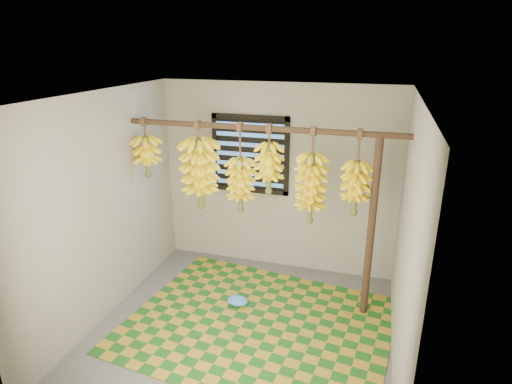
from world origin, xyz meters
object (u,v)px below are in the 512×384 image
(support_post, at_px, (371,230))
(plastic_bag, at_px, (238,301))
(banana_bunch_a, at_px, (147,156))
(banana_bunch_b, at_px, (200,174))
(woven_mat, at_px, (258,324))
(banana_bunch_f, at_px, (356,188))
(banana_bunch_c, at_px, (241,185))
(banana_bunch_d, at_px, (269,168))
(banana_bunch_e, at_px, (311,188))

(support_post, bearing_deg, plastic_bag, -168.83)
(banana_bunch_a, xyz_separation_m, banana_bunch_b, (0.65, 0.00, -0.15))
(woven_mat, relative_size, banana_bunch_f, 3.01)
(woven_mat, xyz_separation_m, banana_bunch_a, (-1.49, 0.55, 1.60))
(support_post, height_order, banana_bunch_b, banana_bunch_b)
(banana_bunch_b, bearing_deg, banana_bunch_c, -0.00)
(woven_mat, bearing_deg, banana_bunch_a, 159.73)
(banana_bunch_d, distance_m, banana_bunch_e, 0.49)
(banana_bunch_a, xyz_separation_m, banana_bunch_e, (1.91, 0.00, -0.21))
(banana_bunch_c, height_order, banana_bunch_f, same)
(plastic_bag, height_order, banana_bunch_c, banana_bunch_c)
(banana_bunch_e, bearing_deg, woven_mat, -127.15)
(banana_bunch_b, bearing_deg, banana_bunch_d, 0.00)
(banana_bunch_a, distance_m, banana_bunch_d, 1.45)
(banana_bunch_e, bearing_deg, support_post, -0.00)
(banana_bunch_b, bearing_deg, banana_bunch_a, 180.00)
(woven_mat, distance_m, banana_bunch_a, 2.25)
(plastic_bag, bearing_deg, banana_bunch_a, 166.83)
(banana_bunch_c, bearing_deg, support_post, 0.00)
(woven_mat, distance_m, banana_bunch_f, 1.77)
(banana_bunch_b, xyz_separation_m, banana_bunch_e, (1.25, 0.00, -0.05))
(banana_bunch_b, relative_size, banana_bunch_d, 1.33)
(banana_bunch_a, bearing_deg, support_post, 0.00)
(banana_bunch_c, relative_size, banana_bunch_d, 1.34)
(banana_bunch_d, relative_size, banana_bunch_f, 0.84)
(support_post, relative_size, banana_bunch_a, 2.93)
(woven_mat, height_order, banana_bunch_c, banana_bunch_c)
(banana_bunch_c, bearing_deg, banana_bunch_a, 180.00)
(support_post, relative_size, banana_bunch_e, 1.93)
(plastic_bag, xyz_separation_m, banana_bunch_a, (-1.17, 0.27, 1.54))
(banana_bunch_e, distance_m, banana_bunch_f, 0.46)
(plastic_bag, bearing_deg, woven_mat, -40.74)
(support_post, bearing_deg, banana_bunch_d, 180.00)
(support_post, height_order, banana_bunch_a, banana_bunch_a)
(plastic_bag, height_order, banana_bunch_f, banana_bunch_f)
(plastic_bag, relative_size, banana_bunch_e, 0.24)
(support_post, xyz_separation_m, banana_bunch_c, (-1.42, -0.00, 0.36))
(banana_bunch_b, relative_size, banana_bunch_c, 0.99)
(support_post, xyz_separation_m, plastic_bag, (-1.38, -0.27, -0.94))
(woven_mat, relative_size, plastic_bag, 10.96)
(woven_mat, relative_size, banana_bunch_b, 2.70)
(support_post, distance_m, plastic_bag, 1.69)
(support_post, height_order, plastic_bag, support_post)
(banana_bunch_e, xyz_separation_m, banana_bunch_f, (0.45, -0.00, 0.05))
(plastic_bag, distance_m, banana_bunch_b, 1.51)
(banana_bunch_b, bearing_deg, banana_bunch_e, 0.00)
(banana_bunch_d, bearing_deg, plastic_bag, -135.91)
(support_post, bearing_deg, banana_bunch_a, 180.00)
(woven_mat, bearing_deg, banana_bunch_d, 94.08)
(woven_mat, xyz_separation_m, banana_bunch_d, (-0.04, 0.55, 1.58))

